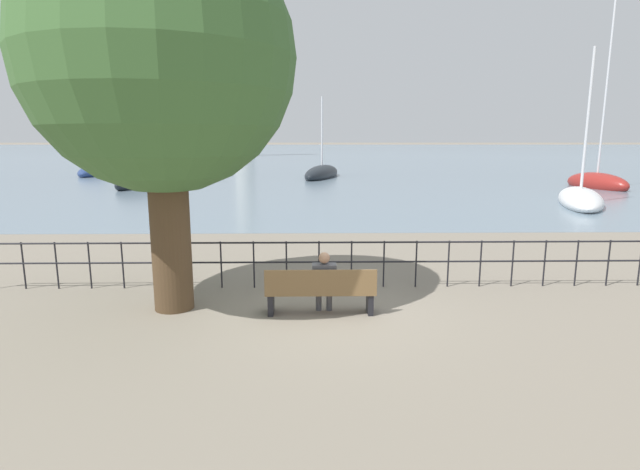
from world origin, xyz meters
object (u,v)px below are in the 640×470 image
(park_bench, at_px, (321,292))
(sailboat_4, at_px, (580,199))
(sailboat_0, at_px, (322,174))
(sailboat_3, at_px, (96,171))
(seated_person_left, at_px, (324,279))
(sailboat_2, at_px, (149,180))
(sailboat_1, at_px, (597,182))
(shade_tree, at_px, (161,60))
(harbor_lighthouse, at_px, (243,99))

(park_bench, bearing_deg, sailboat_4, 49.93)
(park_bench, height_order, sailboat_4, sailboat_4)
(sailboat_0, bearing_deg, sailboat_3, -174.77)
(seated_person_left, relative_size, sailboat_2, 0.13)
(sailboat_0, bearing_deg, sailboat_4, -39.60)
(seated_person_left, distance_m, sailboat_0, 34.16)
(sailboat_0, relative_size, sailboat_1, 0.71)
(park_bench, xyz_separation_m, seated_person_left, (0.07, 0.08, 0.22))
(shade_tree, bearing_deg, sailboat_0, 83.85)
(sailboat_0, xyz_separation_m, sailboat_4, (12.82, -18.04, -0.07))
(harbor_lighthouse, bearing_deg, sailboat_4, -70.74)
(harbor_lighthouse, bearing_deg, shade_tree, -83.47)
(seated_person_left, distance_m, harbor_lighthouse, 95.42)
(sailboat_2, xyz_separation_m, sailboat_3, (-8.34, 10.85, -0.02))
(sailboat_3, bearing_deg, sailboat_0, -15.03)
(harbor_lighthouse, bearing_deg, sailboat_1, -64.73)
(sailboat_4, bearing_deg, harbor_lighthouse, 132.83)
(sailboat_3, bearing_deg, sailboat_1, -23.97)
(park_bench, height_order, sailboat_1, sailboat_1)
(park_bench, bearing_deg, sailboat_0, 88.67)
(sailboat_0, distance_m, harbor_lighthouse, 62.36)
(sailboat_4, bearing_deg, sailboat_2, -179.47)
(sailboat_2, bearing_deg, sailboat_3, 136.99)
(harbor_lighthouse, bearing_deg, seated_person_left, -81.74)
(sailboat_1, xyz_separation_m, sailboat_4, (-5.60, -8.33, -0.14))
(sailboat_1, xyz_separation_m, harbor_lighthouse, (-32.76, 69.41, 10.80))
(sailboat_1, relative_size, sailboat_3, 1.00)
(sailboat_0, xyz_separation_m, sailboat_3, (-20.85, 3.59, 0.02))
(sailboat_4, bearing_deg, seated_person_left, -106.49)
(sailboat_4, xyz_separation_m, harbor_lighthouse, (-27.17, 77.74, 10.94))
(park_bench, bearing_deg, sailboat_3, 117.94)
(shade_tree, xyz_separation_m, sailboat_2, (-8.87, 26.57, -4.28))
(sailboat_1, bearing_deg, park_bench, -138.53)
(seated_person_left, xyz_separation_m, harbor_lighthouse, (-13.62, 93.85, 10.54))
(park_bench, xyz_separation_m, harbor_lighthouse, (-13.55, 93.93, 10.76))
(sailboat_0, distance_m, sailboat_3, 21.16)
(sailboat_1, bearing_deg, shade_tree, -142.89)
(shade_tree, bearing_deg, seated_person_left, -6.19)
(sailboat_4, bearing_deg, sailboat_3, 170.86)
(sailboat_1, xyz_separation_m, sailboat_3, (-39.27, 13.30, -0.05))
(sailboat_3, relative_size, sailboat_4, 1.51)
(sailboat_0, xyz_separation_m, sailboat_2, (-12.52, -7.26, 0.04))
(sailboat_2, height_order, sailboat_4, sailboat_2)
(sailboat_0, distance_m, sailboat_1, 20.82)
(shade_tree, distance_m, sailboat_4, 23.23)
(shade_tree, bearing_deg, harbor_lighthouse, 96.53)
(shade_tree, relative_size, sailboat_2, 0.80)
(shade_tree, distance_m, harbor_lighthouse, 94.37)
(sailboat_2, xyz_separation_m, harbor_lighthouse, (-1.83, 66.96, 10.84))
(seated_person_left, xyz_separation_m, sailboat_2, (-11.79, 26.89, -0.30))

